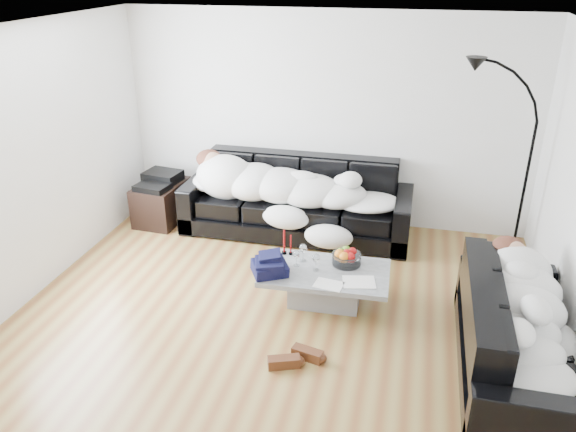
% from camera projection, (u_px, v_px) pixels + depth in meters
% --- Properties ---
extents(ground, '(5.00, 5.00, 0.00)m').
position_uv_depth(ground, '(281.00, 313.00, 5.40)').
color(ground, brown).
rests_on(ground, ground).
extents(wall_back, '(5.00, 0.02, 2.60)m').
position_uv_depth(wall_back, '(325.00, 121.00, 6.84)').
color(wall_back, silver).
rests_on(wall_back, ground).
extents(wall_left, '(0.02, 4.50, 2.60)m').
position_uv_depth(wall_left, '(28.00, 165.00, 5.38)').
color(wall_left, silver).
rests_on(wall_left, ground).
extents(ceiling, '(5.00, 5.00, 0.00)m').
position_uv_depth(ceiling, '(279.00, 31.00, 4.30)').
color(ceiling, white).
rests_on(ceiling, ground).
extents(sofa_back, '(2.76, 0.95, 0.90)m').
position_uv_depth(sofa_back, '(296.00, 198.00, 6.82)').
color(sofa_back, black).
rests_on(sofa_back, ground).
extents(sofa_right, '(0.85, 1.98, 0.80)m').
position_uv_depth(sofa_right, '(519.00, 332.00, 4.46)').
color(sofa_right, black).
rests_on(sofa_right, ground).
extents(sleeper_back, '(2.33, 0.81, 0.47)m').
position_uv_depth(sleeper_back, '(296.00, 184.00, 6.70)').
color(sleeper_back, white).
rests_on(sleeper_back, sofa_back).
extents(sleeper_right, '(0.72, 1.70, 0.42)m').
position_uv_depth(sleeper_right, '(524.00, 309.00, 4.37)').
color(sleeper_right, white).
rests_on(sleeper_right, sofa_right).
extents(teal_cushion, '(0.42, 0.38, 0.20)m').
position_uv_depth(teal_cushion, '(509.00, 260.00, 4.89)').
color(teal_cushion, '#0C4958').
rests_on(teal_cushion, sofa_right).
extents(coffee_table, '(1.25, 0.76, 0.36)m').
position_uv_depth(coffee_table, '(325.00, 286.00, 5.50)').
color(coffee_table, '#939699').
rests_on(coffee_table, ground).
extents(fruit_bowl, '(0.34, 0.34, 0.18)m').
position_uv_depth(fruit_bowl, '(347.00, 256.00, 5.51)').
color(fruit_bowl, white).
rests_on(fruit_bowl, coffee_table).
extents(wine_glass_a, '(0.09, 0.09, 0.19)m').
position_uv_depth(wine_glass_a, '(303.00, 253.00, 5.56)').
color(wine_glass_a, white).
rests_on(wine_glass_a, coffee_table).
extents(wine_glass_b, '(0.08, 0.08, 0.17)m').
position_uv_depth(wine_glass_b, '(297.00, 258.00, 5.48)').
color(wine_glass_b, white).
rests_on(wine_glass_b, coffee_table).
extents(wine_glass_c, '(0.09, 0.09, 0.18)m').
position_uv_depth(wine_glass_c, '(316.00, 262.00, 5.40)').
color(wine_glass_c, white).
rests_on(wine_glass_c, coffee_table).
extents(candle_left, '(0.06, 0.06, 0.27)m').
position_uv_depth(candle_left, '(284.00, 242.00, 5.68)').
color(candle_left, maroon).
rests_on(candle_left, coffee_table).
extents(candle_right, '(0.05, 0.05, 0.21)m').
position_uv_depth(candle_right, '(291.00, 245.00, 5.68)').
color(candle_right, maroon).
rests_on(candle_right, coffee_table).
extents(newspaper_a, '(0.34, 0.29, 0.01)m').
position_uv_depth(newspaper_a, '(359.00, 282.00, 5.23)').
color(newspaper_a, silver).
rests_on(newspaper_a, coffee_table).
extents(newspaper_b, '(0.29, 0.22, 0.01)m').
position_uv_depth(newspaper_b, '(329.00, 284.00, 5.19)').
color(newspaper_b, silver).
rests_on(newspaper_b, coffee_table).
extents(navy_jacket, '(0.38, 0.33, 0.17)m').
position_uv_depth(navy_jacket, '(268.00, 260.00, 5.27)').
color(navy_jacket, black).
rests_on(navy_jacket, coffee_table).
extents(shoes, '(0.51, 0.40, 0.10)m').
position_uv_depth(shoes, '(295.00, 358.00, 4.72)').
color(shoes, '#472311').
rests_on(shoes, ground).
extents(av_cabinet, '(0.55, 0.77, 0.51)m').
position_uv_depth(av_cabinet, '(162.00, 202.00, 7.21)').
color(av_cabinet, black).
rests_on(av_cabinet, ground).
extents(stereo, '(0.49, 0.40, 0.13)m').
position_uv_depth(stereo, '(159.00, 179.00, 7.07)').
color(stereo, black).
rests_on(stereo, av_cabinet).
extents(floor_lamp, '(0.77, 0.53, 1.96)m').
position_uv_depth(floor_lamp, '(526.00, 179.00, 5.96)').
color(floor_lamp, black).
rests_on(floor_lamp, ground).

